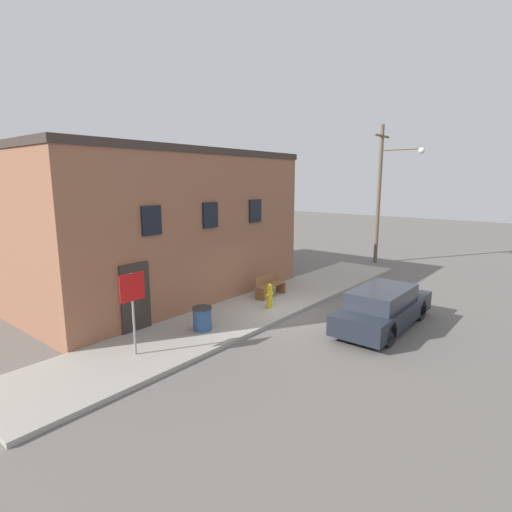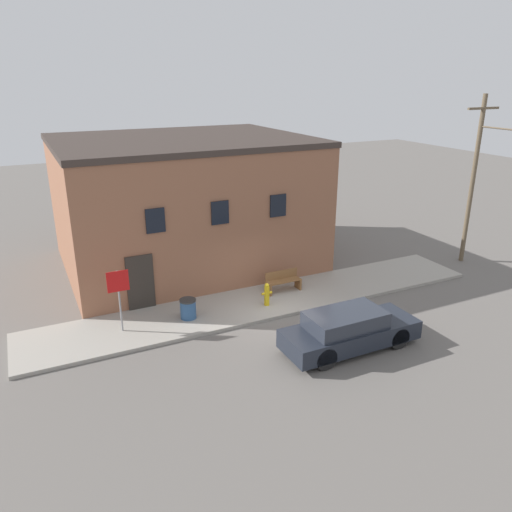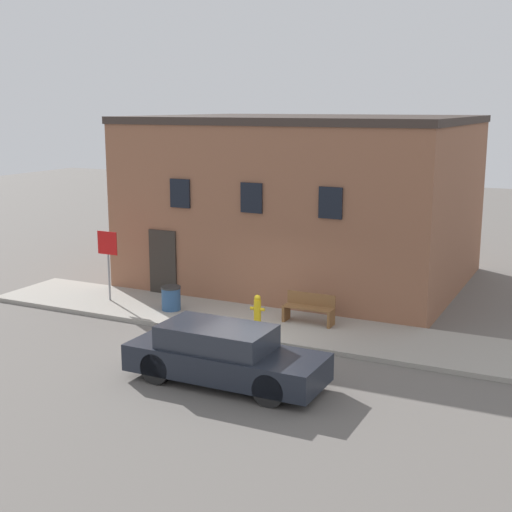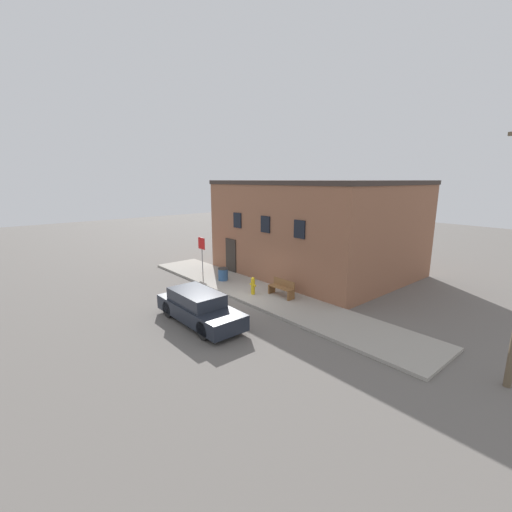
# 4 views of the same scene
# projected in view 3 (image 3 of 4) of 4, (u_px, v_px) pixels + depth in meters

# --- Properties ---
(ground_plane) EXTENTS (80.00, 80.00, 0.00)m
(ground_plane) POSITION_uv_depth(u_px,v_px,m) (244.00, 341.00, 18.83)
(ground_plane) COLOR #66605B
(sidewalk) EXTENTS (18.00, 2.85, 0.12)m
(sidewalk) POSITION_uv_depth(u_px,v_px,m) (267.00, 324.00, 20.07)
(sidewalk) COLOR #9E998E
(sidewalk) RESTS_ON ground
(brick_building) EXTENTS (10.77, 8.84, 5.76)m
(brick_building) POSITION_uv_depth(u_px,v_px,m) (307.00, 199.00, 25.07)
(brick_building) COLOR #8E5B42
(brick_building) RESTS_ON ground
(fire_hydrant) EXTENTS (0.42, 0.20, 0.89)m
(fire_hydrant) POSITION_uv_depth(u_px,v_px,m) (257.00, 310.00, 19.64)
(fire_hydrant) COLOR gold
(fire_hydrant) RESTS_ON sidewalk
(stop_sign) EXTENTS (0.72, 0.06, 2.19)m
(stop_sign) POSITION_uv_depth(u_px,v_px,m) (108.00, 252.00, 22.03)
(stop_sign) COLOR gray
(stop_sign) RESTS_ON sidewalk
(bench) EXTENTS (1.43, 0.44, 0.83)m
(bench) POSITION_uv_depth(u_px,v_px,m) (309.00, 309.00, 19.91)
(bench) COLOR brown
(bench) RESTS_ON sidewalk
(trash_bin) EXTENTS (0.59, 0.59, 0.72)m
(trash_bin) POSITION_uv_depth(u_px,v_px,m) (171.00, 298.00, 21.21)
(trash_bin) COLOR #2D517F
(trash_bin) RESTS_ON sidewalk
(parked_car) EXTENTS (4.52, 1.61, 1.32)m
(parked_car) POSITION_uv_depth(u_px,v_px,m) (223.00, 355.00, 15.87)
(parked_car) COLOR black
(parked_car) RESTS_ON ground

